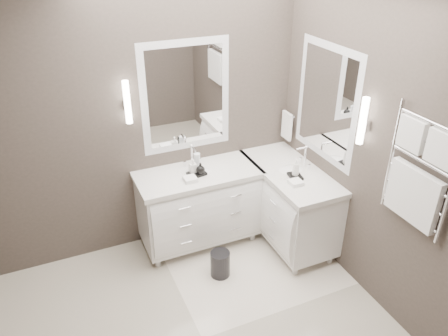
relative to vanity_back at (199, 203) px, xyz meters
name	(u,v)px	position (x,y,z in m)	size (l,w,h in m)	color
wall_back	(142,123)	(-0.45, 0.28, 0.86)	(3.20, 0.01, 2.70)	#443B36
wall_right	(384,158)	(1.15, -1.23, 0.86)	(0.01, 3.00, 2.70)	#443B36
vanity_back	(199,203)	(0.00, 0.00, 0.00)	(1.24, 0.59, 0.97)	white
vanity_right	(288,200)	(0.88, -0.33, 0.00)	(0.59, 1.24, 0.97)	white
mirror_back	(186,97)	(0.00, 0.26, 1.06)	(0.90, 0.02, 1.10)	white
mirror_right	(326,103)	(1.14, -0.43, 1.06)	(0.02, 0.90, 1.10)	white
sconce_back	(127,103)	(-0.58, 0.20, 1.11)	(0.06, 0.06, 0.40)	white
sconce_right	(363,122)	(1.08, -1.01, 1.11)	(0.06, 0.06, 0.40)	white
towel_bar_corner	(287,125)	(1.09, 0.13, 0.63)	(0.03, 0.22, 0.30)	white
towel_ladder	(417,177)	(1.10, -1.63, 0.91)	(0.06, 0.58, 0.90)	white
waste_bin	(220,264)	(-0.01, -0.58, -0.35)	(0.19, 0.19, 0.27)	black
amenity_tray_back	(197,174)	(-0.03, -0.04, 0.38)	(0.17, 0.13, 0.03)	black
amenity_tray_right	(295,176)	(0.83, -0.48, 0.38)	(0.12, 0.16, 0.02)	black
water_bottle	(197,162)	(0.01, 0.04, 0.46)	(0.07, 0.07, 0.19)	silver
soap_bottle_a	(193,166)	(-0.06, -0.02, 0.46)	(0.06, 0.06, 0.14)	white
soap_bottle_b	(200,168)	(0.00, -0.07, 0.45)	(0.09, 0.09, 0.11)	black
soap_bottle_c	(296,167)	(0.83, -0.48, 0.47)	(0.07, 0.07, 0.17)	white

